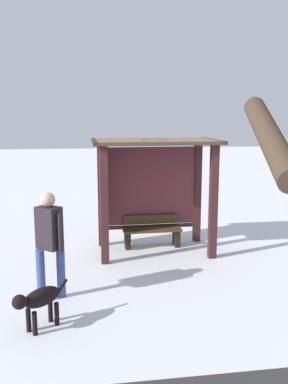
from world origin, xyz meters
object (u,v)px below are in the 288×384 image
object	(u,v)px
bus_shelter	(148,176)
person_walking	(49,238)
bench_left_inside	(152,232)
dog	(39,300)

from	to	relation	value
bus_shelter	person_walking	size ratio (longest dim) A/B	1.49
bench_left_inside	dog	world-z (taller)	bench_left_inside
bus_shelter	dog	distance (m)	4.19
bench_left_inside	dog	size ratio (longest dim) A/B	1.82
bus_shelter	dog	xyz separation A→B (m)	(-2.10, -3.40, -1.24)
person_walking	dog	bearing A→B (deg)	-95.54
bus_shelter	person_walking	bearing A→B (deg)	-129.91
person_walking	dog	size ratio (longest dim) A/B	2.44
person_walking	bench_left_inside	bearing A→B (deg)	49.93
bus_shelter	dog	bearing A→B (deg)	-121.71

